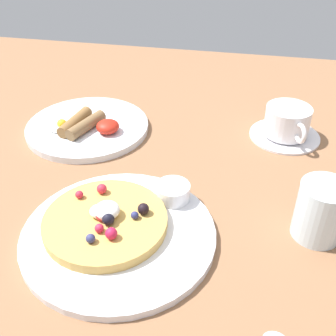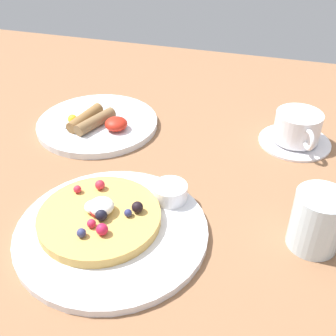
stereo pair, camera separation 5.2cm
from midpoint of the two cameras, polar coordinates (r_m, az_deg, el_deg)
name	(u,v)px [view 2 (the right image)]	position (r cm, az deg, el deg)	size (l,w,h in cm)	color
ground_plane	(138,197)	(70.22, -2.10, -4.11)	(150.28, 135.30, 3.00)	brown
pancake_plate	(109,231)	(61.57, -5.71, -8.62)	(28.06, 28.06, 1.22)	white
pancake_with_berries	(100,217)	(61.54, -6.98, -6.71)	(18.09, 18.09, 3.76)	tan
syrup_ramekin	(170,192)	(64.92, 2.58, -3.37)	(5.44, 5.44, 2.60)	white
breakfast_plate	(98,124)	(87.26, -7.95, 6.03)	(24.72, 24.72, 1.35)	white
fried_breakfast	(94,121)	(84.68, -8.35, 6.37)	(15.04, 10.56, 2.68)	brown
coffee_saucer	(295,141)	(85.56, 18.66, 3.51)	(13.81, 13.81, 0.88)	white
coffee_cup	(298,126)	(83.82, 19.12, 5.38)	(8.77, 11.31, 5.58)	white
water_glass	(317,221)	(61.73, 22.08, -6.80)	(7.14, 7.14, 8.76)	silver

